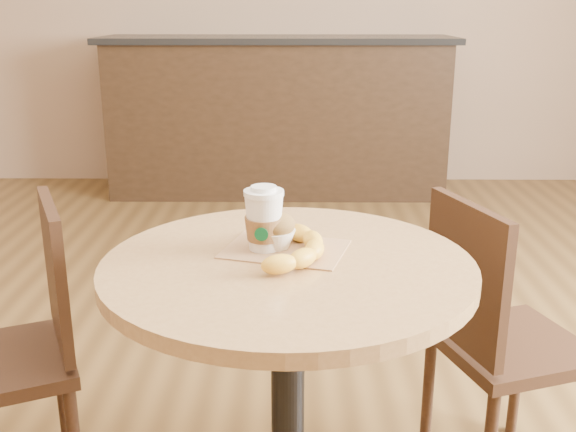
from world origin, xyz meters
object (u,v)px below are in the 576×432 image
object	(u,v)px
chair_right	(495,334)
muffin	(275,230)
banana	(296,245)
coffee_cup	(264,222)
chair_left	(20,345)
cafe_table	(288,353)

from	to	relation	value
chair_right	muffin	distance (m)	0.70
muffin	banana	distance (m)	0.06
coffee_cup	banana	world-z (taller)	coffee_cup
chair_left	muffin	xyz separation A→B (m)	(0.64, -0.17, 0.36)
coffee_cup	muffin	distance (m)	0.03
cafe_table	chair_right	bearing A→B (deg)	30.87
muffin	coffee_cup	bearing A→B (deg)	-157.42
chair_left	muffin	distance (m)	0.75
cafe_table	muffin	distance (m)	0.26
chair_left	coffee_cup	size ratio (longest dim) A/B	5.78
cafe_table	coffee_cup	world-z (taller)	coffee_cup
chair_right	chair_left	bearing A→B (deg)	74.76
chair_right	banana	size ratio (longest dim) A/B	2.81
chair_right	muffin	world-z (taller)	muffin
banana	muffin	bearing A→B (deg)	140.66
chair_left	chair_right	size ratio (longest dim) A/B	1.00
muffin	banana	xyz separation A→B (m)	(0.04, -0.04, -0.02)
chair_left	banana	xyz separation A→B (m)	(0.68, -0.21, 0.34)
cafe_table	muffin	bearing A→B (deg)	111.42
chair_right	coffee_cup	size ratio (longest dim) A/B	5.78
chair_left	banana	distance (m)	0.79
coffee_cup	banana	distance (m)	0.08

